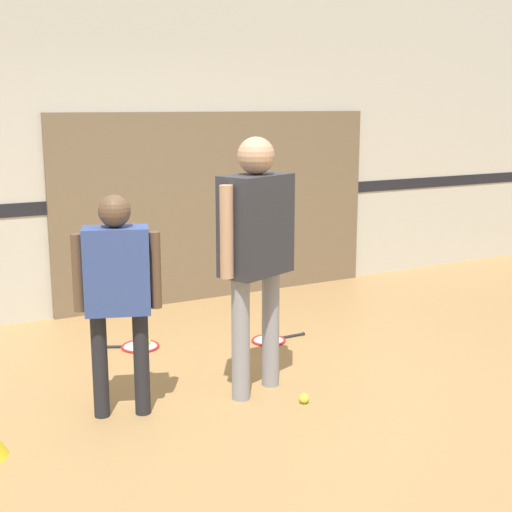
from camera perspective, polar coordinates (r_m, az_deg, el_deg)
The scene contains 9 objects.
ground_plane at distance 4.81m, azimuth 0.11°, elevation -11.58°, with size 16.00×16.00×0.00m, color #A87F4C.
wall_back at distance 6.80m, azimuth -10.54°, elevation 9.03°, with size 16.00×0.07×3.20m.
wall_panel at distance 7.16m, azimuth -2.94°, elevation 4.00°, with size 3.39×0.05×1.86m.
person_instructor at distance 4.66m, azimuth -0.00°, elevation 1.42°, with size 0.62×0.43×1.73m.
person_student_left at distance 4.43m, azimuth -11.03°, elevation -2.05°, with size 0.51×0.33×1.40m.
racket_spare_on_floor at distance 5.89m, azimuth -9.40°, elevation -7.14°, with size 0.53×0.41×0.03m.
racket_second_spare at distance 5.96m, azimuth 1.17°, elevation -6.73°, with size 0.50×0.29×0.03m.
tennis_ball_near_instructor at distance 4.79m, azimuth 3.86°, elevation -11.30°, with size 0.07×0.07×0.07m, color #CCE038.
tennis_ball_by_spare_racket at distance 5.91m, azimuth -8.75°, elevation -6.82°, with size 0.07×0.07×0.07m, color #CCE038.
Camera 1 is at (-2.12, -3.87, 1.93)m, focal length 50.00 mm.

